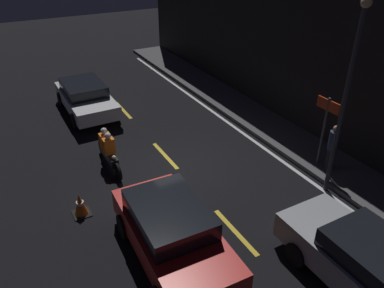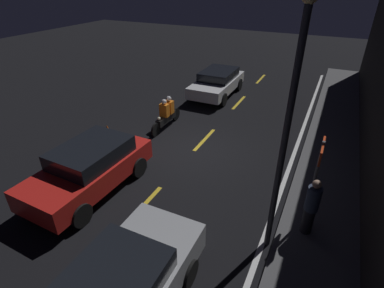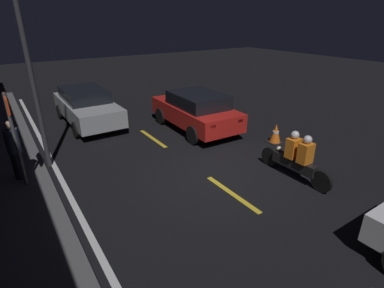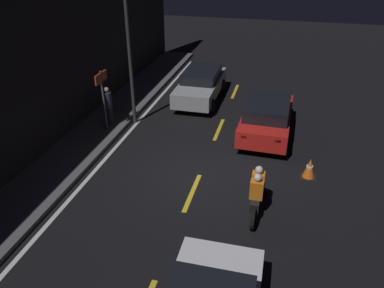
# 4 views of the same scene
# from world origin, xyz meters

# --- Properties ---
(ground_plane) EXTENTS (56.00, 56.00, 0.00)m
(ground_plane) POSITION_xyz_m (0.00, 0.00, 0.00)
(ground_plane) COLOR black
(raised_curb) EXTENTS (28.00, 1.94, 0.15)m
(raised_curb) POSITION_xyz_m (0.00, 4.71, 0.08)
(raised_curb) COLOR #4C4C4F
(raised_curb) RESTS_ON ground
(building_front) EXTENTS (28.00, 0.30, 6.83)m
(building_front) POSITION_xyz_m (0.00, 5.83, 3.42)
(building_front) COLOR black
(building_front) RESTS_ON ground
(lane_dash_c) EXTENTS (2.00, 0.14, 0.01)m
(lane_dash_c) POSITION_xyz_m (-1.00, 0.00, 0.00)
(lane_dash_c) COLOR gold
(lane_dash_c) RESTS_ON ground
(lane_dash_d) EXTENTS (2.00, 0.14, 0.01)m
(lane_dash_d) POSITION_xyz_m (3.50, 0.00, 0.00)
(lane_dash_d) COLOR gold
(lane_dash_d) RESTS_ON ground
(lane_dash_e) EXTENTS (2.00, 0.14, 0.01)m
(lane_dash_e) POSITION_xyz_m (8.00, 0.00, 0.00)
(lane_dash_e) COLOR gold
(lane_dash_e) RESTS_ON ground
(lane_solid_kerb) EXTENTS (25.20, 0.14, 0.01)m
(lane_solid_kerb) POSITION_xyz_m (0.00, 3.49, 0.00)
(lane_solid_kerb) COLOR silver
(lane_solid_kerb) RESTS_ON ground
(taxi_red) EXTENTS (4.16, 2.03, 1.49)m
(taxi_red) POSITION_xyz_m (3.45, -1.88, 0.80)
(taxi_red) COLOR red
(taxi_red) RESTS_ON ground
(hatchback_silver) EXTENTS (4.45, 1.88, 1.43)m
(hatchback_silver) POSITION_xyz_m (6.55, 1.48, 0.77)
(hatchback_silver) COLOR #9EA0A5
(hatchback_silver) RESTS_ON ground
(motorcycle) EXTENTS (2.35, 0.36, 1.36)m
(motorcycle) POSITION_xyz_m (-1.34, -1.96, 0.63)
(motorcycle) COLOR black
(motorcycle) RESTS_ON ground
(traffic_cone_near) EXTENTS (0.51, 0.51, 0.70)m
(traffic_cone_near) POSITION_xyz_m (0.75, -3.48, 0.34)
(traffic_cone_near) COLOR black
(traffic_cone_near) RESTS_ON ground
(pedestrian) EXTENTS (0.34, 0.34, 1.60)m
(pedestrian) POSITION_xyz_m (2.59, 4.40, 0.96)
(pedestrian) COLOR black
(pedestrian) RESTS_ON raised_curb
(shop_sign) EXTENTS (0.90, 0.08, 2.40)m
(shop_sign) POSITION_xyz_m (2.15, 4.33, 1.84)
(shop_sign) COLOR #4C4C51
(shop_sign) RESTS_ON raised_curb
(street_lamp) EXTENTS (0.28, 0.28, 5.76)m
(street_lamp) POSITION_xyz_m (3.28, 3.59, 3.24)
(street_lamp) COLOR #333338
(street_lamp) RESTS_ON ground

